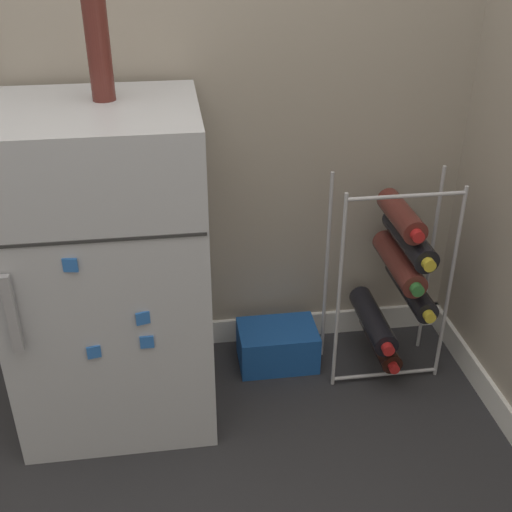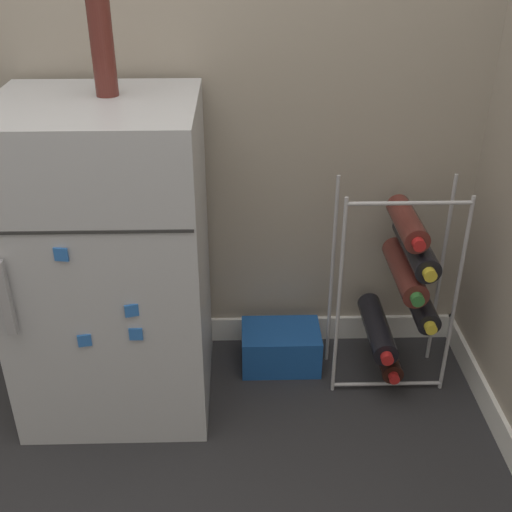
{
  "view_description": "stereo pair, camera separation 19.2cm",
  "coord_description": "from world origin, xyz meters",
  "px_view_note": "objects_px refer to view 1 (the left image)",
  "views": [
    {
      "loc": [
        -0.06,
        -1.31,
        1.41
      ],
      "look_at": [
        0.17,
        0.35,
        0.48
      ],
      "focal_mm": 45.0,
      "sensor_mm": 36.0,
      "label": 1
    },
    {
      "loc": [
        0.13,
        -1.33,
        1.41
      ],
      "look_at": [
        0.17,
        0.35,
        0.48
      ],
      "focal_mm": 45.0,
      "sensor_mm": 36.0,
      "label": 2
    }
  ],
  "objects_px": {
    "mini_fridge": "(110,271)",
    "wine_rack": "(395,278)",
    "soda_box": "(277,345)",
    "fridge_top_bottle": "(98,44)"
  },
  "relations": [
    {
      "from": "soda_box",
      "to": "fridge_top_bottle",
      "type": "bearing_deg",
      "value": -172.66
    },
    {
      "from": "mini_fridge",
      "to": "wine_rack",
      "type": "bearing_deg",
      "value": 3.6
    },
    {
      "from": "wine_rack",
      "to": "mini_fridge",
      "type": "bearing_deg",
      "value": -176.4
    },
    {
      "from": "mini_fridge",
      "to": "soda_box",
      "type": "xyz_separation_m",
      "value": [
        0.52,
        0.12,
        -0.41
      ]
    },
    {
      "from": "mini_fridge",
      "to": "fridge_top_bottle",
      "type": "bearing_deg",
      "value": 58.66
    },
    {
      "from": "mini_fridge",
      "to": "wine_rack",
      "type": "relative_size",
      "value": 1.39
    },
    {
      "from": "fridge_top_bottle",
      "to": "wine_rack",
      "type": "bearing_deg",
      "value": -0.16
    },
    {
      "from": "wine_rack",
      "to": "soda_box",
      "type": "height_order",
      "value": "wine_rack"
    },
    {
      "from": "soda_box",
      "to": "wine_rack",
      "type": "bearing_deg",
      "value": -9.87
    },
    {
      "from": "mini_fridge",
      "to": "wine_rack",
      "type": "xyz_separation_m",
      "value": [
        0.89,
        0.06,
        -0.13
      ]
    }
  ]
}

